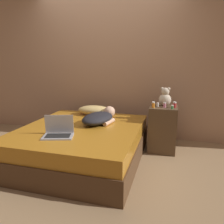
% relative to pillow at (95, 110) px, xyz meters
% --- Properties ---
extents(ground_plane, '(12.00, 12.00, 0.00)m').
position_rel_pillow_xyz_m(ground_plane, '(0.05, -0.68, -0.55)').
color(ground_plane, '#937551').
extents(wall_back, '(8.00, 0.06, 2.60)m').
position_rel_pillow_xyz_m(wall_back, '(0.05, 0.50, 0.75)').
color(wall_back, tan).
rests_on(wall_back, ground_plane).
extents(bed, '(1.59, 1.80, 0.47)m').
position_rel_pillow_xyz_m(bed, '(0.05, -0.68, -0.32)').
color(bed, '#4C331E').
rests_on(bed, ground_plane).
extents(nightstand, '(0.40, 0.40, 0.69)m').
position_rel_pillow_xyz_m(nightstand, '(1.11, -0.07, -0.21)').
color(nightstand, brown).
rests_on(nightstand, ground_plane).
extents(pillow, '(0.58, 0.29, 0.16)m').
position_rel_pillow_xyz_m(pillow, '(0.00, 0.00, 0.00)').
color(pillow, tan).
rests_on(pillow, bed).
extents(person_lying, '(0.47, 0.79, 0.18)m').
position_rel_pillow_xyz_m(person_lying, '(0.22, -0.40, -0.00)').
color(person_lying, black).
rests_on(person_lying, bed).
extents(laptop, '(0.40, 0.33, 0.24)m').
position_rel_pillow_xyz_m(laptop, '(-0.06, -1.10, -0.02)').
color(laptop, '#9E9EA3').
rests_on(laptop, bed).
extents(teddy_bear, '(0.18, 0.18, 0.28)m').
position_rel_pillow_xyz_m(teddy_bear, '(1.12, 0.01, 0.26)').
color(teddy_bear, beige).
rests_on(teddy_bear, nightstand).
extents(bottle_red, '(0.05, 0.05, 0.09)m').
position_rel_pillow_xyz_m(bottle_red, '(1.26, -0.09, 0.18)').
color(bottle_red, '#B72D2D').
rests_on(bottle_red, nightstand).
extents(bottle_orange, '(0.04, 0.04, 0.09)m').
position_rel_pillow_xyz_m(bottle_orange, '(0.96, -0.18, 0.18)').
color(bottle_orange, orange).
rests_on(bottle_orange, nightstand).
extents(bottle_green, '(0.03, 0.03, 0.06)m').
position_rel_pillow_xyz_m(bottle_green, '(1.23, -0.20, 0.16)').
color(bottle_green, '#3D8E4C').
rests_on(bottle_green, nightstand).
extents(bottle_white, '(0.03, 0.03, 0.06)m').
position_rel_pillow_xyz_m(bottle_white, '(1.02, -0.08, 0.17)').
color(bottle_white, white).
rests_on(bottle_white, nightstand).
extents(bottle_pink, '(0.04, 0.04, 0.08)m').
position_rel_pillow_xyz_m(bottle_pink, '(1.12, -0.12, 0.18)').
color(bottle_pink, pink).
rests_on(bottle_pink, nightstand).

